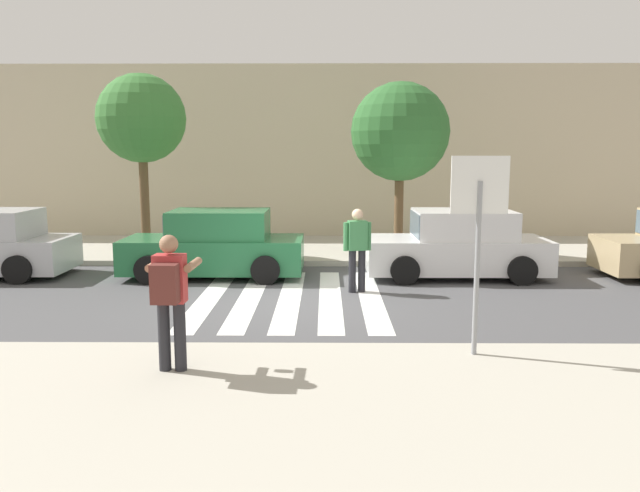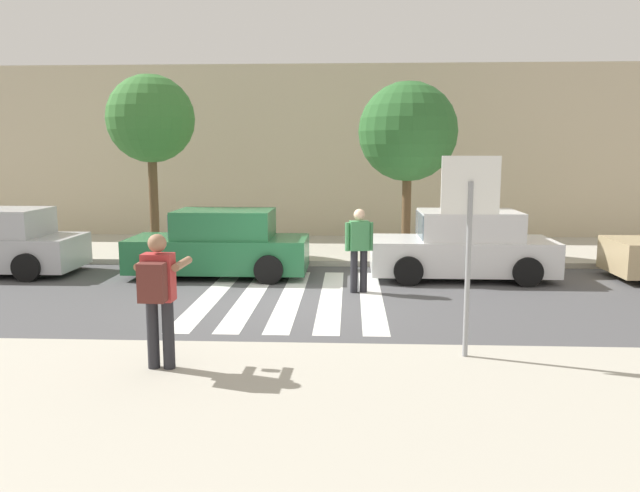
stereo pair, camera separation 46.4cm
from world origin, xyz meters
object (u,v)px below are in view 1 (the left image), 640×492
(photographer_with_backpack, at_px, (170,291))
(street_tree_west, at_px, (141,119))
(parked_car_green, at_px, (216,246))
(stop_sign, at_px, (479,211))
(street_tree_center, at_px, (400,132))
(pedestrian_crossing, at_px, (357,245))
(parked_car_white, at_px, (458,246))

(photographer_with_backpack, xyz_separation_m, street_tree_west, (-2.85, 8.88, 2.53))
(parked_car_green, bearing_deg, stop_sign, -52.61)
(stop_sign, height_order, street_tree_center, street_tree_center)
(parked_car_green, bearing_deg, pedestrian_crossing, -26.42)
(photographer_with_backpack, relative_size, street_tree_west, 0.36)
(parked_car_white, relative_size, street_tree_west, 0.87)
(pedestrian_crossing, bearing_deg, street_tree_center, 71.66)
(pedestrian_crossing, distance_m, parked_car_white, 2.88)
(stop_sign, relative_size, pedestrian_crossing, 1.55)
(parked_car_white, bearing_deg, pedestrian_crossing, -146.51)
(parked_car_green, relative_size, parked_car_white, 1.00)
(pedestrian_crossing, bearing_deg, street_tree_west, 145.04)
(photographer_with_backpack, xyz_separation_m, parked_car_green, (-0.61, 6.67, -0.44))
(stop_sign, relative_size, photographer_with_backpack, 1.55)
(parked_car_green, bearing_deg, street_tree_west, 135.38)
(stop_sign, distance_m, photographer_with_backpack, 4.12)
(pedestrian_crossing, relative_size, parked_car_green, 0.42)
(stop_sign, bearing_deg, street_tree_west, 129.75)
(parked_car_green, height_order, parked_car_white, same)
(street_tree_west, xyz_separation_m, street_tree_center, (6.72, 0.11, -0.33))
(stop_sign, height_order, parked_car_green, stop_sign)
(street_tree_center, bearing_deg, street_tree_west, -179.08)
(street_tree_west, distance_m, street_tree_center, 6.73)
(street_tree_west, relative_size, street_tree_center, 1.04)
(parked_car_green, distance_m, street_tree_center, 5.70)
(parked_car_white, height_order, street_tree_center, street_tree_center)
(street_tree_west, bearing_deg, pedestrian_crossing, -34.96)
(pedestrian_crossing, distance_m, parked_car_green, 3.57)
(pedestrian_crossing, distance_m, street_tree_center, 4.76)
(pedestrian_crossing, relative_size, street_tree_center, 0.38)
(parked_car_white, relative_size, street_tree_center, 0.90)
(pedestrian_crossing, xyz_separation_m, street_tree_center, (1.29, 3.90, 2.40))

